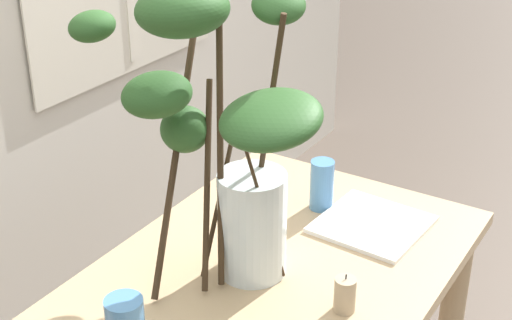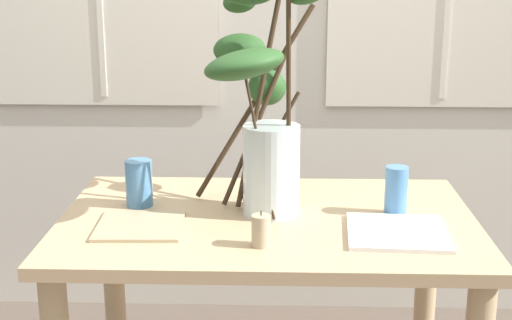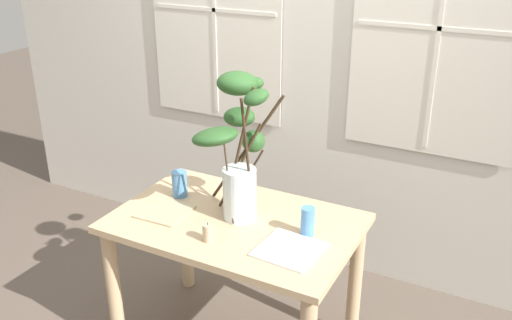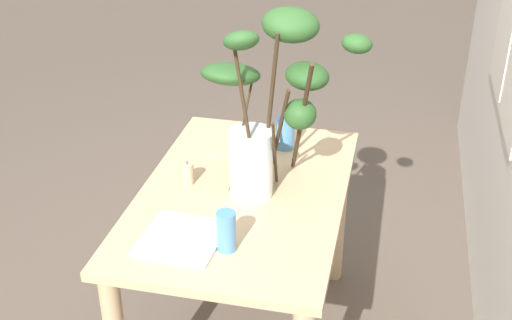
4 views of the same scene
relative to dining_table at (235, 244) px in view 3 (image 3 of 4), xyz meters
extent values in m
cube|color=beige|center=(0.00, 1.04, 0.91)|extent=(4.83, 0.12, 3.06)
cube|color=white|center=(-0.68, 0.97, 0.97)|extent=(0.86, 0.01, 1.32)
cube|color=silver|center=(-0.68, 0.97, 0.97)|extent=(0.93, 0.01, 1.39)
cube|color=silver|center=(-0.68, 0.96, 0.97)|extent=(0.02, 0.01, 1.32)
cube|color=silver|center=(-0.68, 0.96, 0.97)|extent=(0.86, 0.01, 0.02)
cube|color=white|center=(0.68, 0.97, 0.97)|extent=(0.86, 0.01, 1.32)
cube|color=silver|center=(0.68, 0.97, 0.97)|extent=(0.93, 0.01, 1.39)
cube|color=silver|center=(0.68, 0.96, 0.97)|extent=(0.02, 0.01, 1.32)
cube|color=silver|center=(0.68, 0.96, 0.97)|extent=(0.86, 0.01, 0.02)
cube|color=tan|center=(0.00, 0.00, 0.12)|extent=(1.18, 0.77, 0.04)
cylinder|color=tan|center=(-0.53, -0.32, -0.26)|extent=(0.07, 0.07, 0.73)
cylinder|color=tan|center=(-0.53, 0.32, -0.26)|extent=(0.07, 0.07, 0.73)
cylinder|color=tan|center=(0.53, 0.32, -0.26)|extent=(0.07, 0.07, 0.73)
cylinder|color=silver|center=(0.01, 0.03, 0.27)|extent=(0.16, 0.16, 0.26)
cylinder|color=silver|center=(0.01, 0.03, 0.19)|extent=(0.15, 0.15, 0.08)
cylinder|color=#382819|center=(-0.03, -0.01, 0.37)|extent=(0.10, 0.08, 0.44)
ellipsoid|color=#285123|center=(-0.06, -0.06, 0.58)|extent=(0.31, 0.31, 0.14)
cylinder|color=#382819|center=(0.00, 0.12, 0.31)|extent=(0.18, 0.03, 0.33)
ellipsoid|color=#285123|center=(-0.01, 0.21, 0.48)|extent=(0.14, 0.13, 0.13)
cylinder|color=#382819|center=(-0.03, 0.10, 0.46)|extent=(0.14, 0.09, 0.63)
ellipsoid|color=#285123|center=(-0.06, 0.16, 0.78)|extent=(0.27, 0.28, 0.13)
cylinder|color=#382819|center=(-0.04, 0.21, 0.43)|extent=(0.36, 0.13, 0.58)
ellipsoid|color=#285123|center=(-0.10, 0.38, 0.72)|extent=(0.14, 0.14, 0.09)
cylinder|color=#382819|center=(0.06, 0.03, 0.46)|extent=(0.02, 0.11, 0.62)
ellipsoid|color=#285123|center=(0.10, 0.03, 0.77)|extent=(0.13, 0.14, 0.12)
cylinder|color=#382819|center=(-0.04, 0.13, 0.37)|extent=(0.20, 0.12, 0.45)
ellipsoid|color=#285123|center=(-0.09, 0.22, 0.59)|extent=(0.22, 0.22, 0.11)
cylinder|color=#4C84BC|center=(-0.38, 0.09, 0.21)|extent=(0.08, 0.08, 0.14)
cylinder|color=#4C84BC|center=(0.37, 0.03, 0.21)|extent=(0.07, 0.07, 0.14)
cube|color=tan|center=(-0.35, -0.10, 0.14)|extent=(0.24, 0.24, 0.01)
cube|color=white|center=(0.35, -0.13, 0.14)|extent=(0.28, 0.28, 0.01)
cylinder|color=tan|center=(-0.01, -0.22, 0.18)|extent=(0.05, 0.05, 0.08)
cylinder|color=black|center=(-0.01, -0.22, 0.23)|extent=(0.00, 0.00, 0.01)
camera|label=1|loc=(-1.28, -0.77, 1.19)|focal=53.09mm
camera|label=2|loc=(0.03, -2.00, 0.86)|focal=52.13mm
camera|label=3|loc=(1.20, -2.06, 1.49)|focal=39.16mm
camera|label=4|loc=(2.11, 0.53, 1.47)|focal=47.20mm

